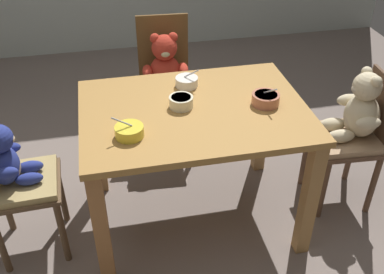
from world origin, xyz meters
TOP-DOWN VIEW (x-y plane):
  - ground_plane at (0.00, 0.00)m, footprint 5.20×5.20m
  - dining_table at (0.00, 0.00)m, footprint 1.14×0.83m
  - teddy_chair_far_center at (-0.03, 0.79)m, footprint 0.40×0.43m
  - teddy_chair_near_right at (0.93, -0.01)m, footprint 0.39×0.39m
  - teddy_chair_near_left at (-0.93, -0.03)m, footprint 0.38×0.38m
  - porridge_bowl_cream_center at (-0.06, 0.03)m, footprint 0.12×0.12m
  - porridge_bowl_terracotta_near_right at (0.36, -0.03)m, footprint 0.14×0.15m
  - porridge_bowl_white_far_center at (0.01, 0.24)m, footprint 0.12×0.12m
  - porridge_bowl_yellow_near_left at (-0.34, -0.18)m, footprint 0.14×0.13m

SIDE VIEW (x-z plane):
  - ground_plane at x=0.00m, z-range -0.04..0.00m
  - teddy_chair_near_left at x=-0.93m, z-range 0.08..0.97m
  - teddy_chair_far_center at x=-0.03m, z-range 0.10..1.01m
  - teddy_chair_near_right at x=0.93m, z-range 0.12..0.99m
  - dining_table at x=0.00m, z-range 0.24..1.00m
  - porridge_bowl_white_far_center at x=0.01m, z-range 0.72..0.83m
  - porridge_bowl_yellow_near_left at x=-0.34m, z-range 0.72..0.84m
  - porridge_bowl_cream_center at x=-0.06m, z-range 0.75..0.81m
  - porridge_bowl_terracotta_near_right at x=0.36m, z-range 0.72..0.85m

